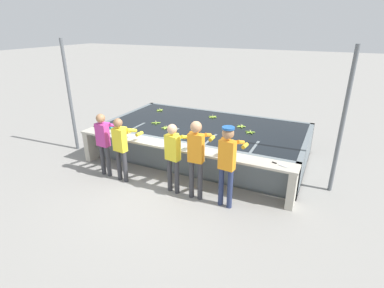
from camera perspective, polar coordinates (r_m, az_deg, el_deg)
name	(u,v)px	position (r m, az deg, el deg)	size (l,w,h in m)	color
ground_plane	(173,183)	(7.26, -3.70, -7.38)	(80.00, 80.00, 0.00)	gray
wash_tank	(205,140)	(8.65, 2.49, 0.83)	(5.58, 3.00, 0.88)	slate
work_ledge	(177,155)	(7.14, -2.95, -2.04)	(5.58, 0.45, 0.88)	#B7B2A3
worker_0	(104,139)	(7.56, -16.39, 0.89)	(0.45, 0.72, 1.59)	#38383D
worker_1	(121,144)	(7.19, -13.35, -0.03)	(0.46, 0.73, 1.57)	#38383D
worker_2	(174,152)	(6.51, -3.51, -1.59)	(0.48, 0.74, 1.61)	#38383D
worker_3	(197,153)	(6.21, 0.87, -1.66)	(0.42, 0.73, 1.76)	#38383D
worker_4	(228,159)	(5.96, 6.79, -2.83)	(0.46, 0.74, 1.75)	navy
banana_bunch_floating_0	(241,126)	(8.45, 9.32, 3.34)	(0.28, 0.27, 0.08)	#9EC642
banana_bunch_floating_1	(160,110)	(9.99, -6.18, 6.43)	(0.28, 0.28, 0.08)	#9EC642
banana_bunch_floating_2	(156,123)	(8.70, -6.90, 4.04)	(0.25, 0.25, 0.08)	#7FAD33
banana_bunch_floating_3	(166,128)	(8.25, -4.92, 3.10)	(0.26, 0.28, 0.08)	#93BC3D
banana_bunch_floating_4	(250,132)	(8.03, 10.99, 2.24)	(0.28, 0.27, 0.08)	#7FAD33
banana_bunch_floating_5	(213,117)	(9.23, 3.94, 5.19)	(0.28, 0.27, 0.08)	#93BC3D
knife_0	(277,164)	(6.38, 15.94, -3.65)	(0.34, 0.16, 0.02)	silver
support_post_left	(70,97)	(9.31, -22.25, 8.26)	(0.09, 0.09, 3.20)	slate
support_post_right	(342,124)	(7.04, 26.73, 3.46)	(0.09, 0.09, 3.20)	slate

